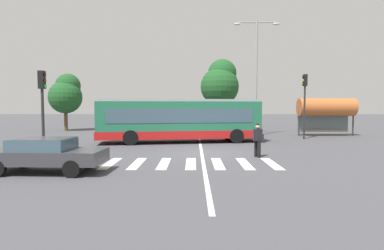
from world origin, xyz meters
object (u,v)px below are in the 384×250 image
at_px(parked_car_charcoal, 244,124).
at_px(background_tree_left, 66,94).
at_px(foreground_sedan, 45,153).
at_px(background_tree_right, 220,83).
at_px(city_transit_bus, 180,120).
at_px(bus_stop_shelter, 326,108).
at_px(parked_car_black, 189,125).
at_px(twin_arm_street_lamp, 256,67).
at_px(traffic_light_near_corner, 42,99).
at_px(pedestrian_crossing_street, 258,138).
at_px(parked_car_silver, 217,124).
at_px(traffic_light_far_corner, 305,96).

distance_m(parked_car_charcoal, background_tree_left, 18.57).
distance_m(foreground_sedan, background_tree_right, 28.28).
bearing_deg(background_tree_left, city_transit_bus, -40.45).
xyz_separation_m(parked_car_charcoal, bus_stop_shelter, (6.47, -3.83, 1.65)).
bearing_deg(parked_car_black, city_transit_bus, -93.56).
bearing_deg(twin_arm_street_lamp, foreground_sedan, -126.33).
relative_size(traffic_light_near_corner, background_tree_right, 0.53).
bearing_deg(traffic_light_near_corner, bus_stop_shelter, 30.87).
height_order(city_transit_bus, pedestrian_crossing_street, city_transit_bus).
bearing_deg(parked_car_silver, foreground_sedan, -113.10).
bearing_deg(bus_stop_shelter, parked_car_charcoal, 149.37).
xyz_separation_m(foreground_sedan, parked_car_black, (5.33, 18.63, 0.00)).
distance_m(parked_car_silver, background_tree_right, 8.74).
xyz_separation_m(foreground_sedan, parked_car_silver, (8.12, 19.03, 0.00)).
xyz_separation_m(parked_car_silver, twin_arm_street_lamp, (3.06, -3.83, 5.17)).
distance_m(foreground_sedan, background_tree_left, 22.19).
height_order(traffic_light_near_corner, background_tree_right, background_tree_right).
xyz_separation_m(parked_car_silver, parked_car_charcoal, (2.67, -0.02, 0.00)).
xyz_separation_m(parked_car_charcoal, traffic_light_far_corner, (3.63, -6.54, 2.59)).
distance_m(twin_arm_street_lamp, background_tree_left, 19.53).
xyz_separation_m(parked_car_silver, traffic_light_far_corner, (6.31, -6.56, 2.59)).
bearing_deg(foreground_sedan, bus_stop_shelter, 41.33).
distance_m(city_transit_bus, traffic_light_near_corner, 9.37).
bearing_deg(background_tree_right, traffic_light_far_corner, -68.89).
distance_m(pedestrian_crossing_street, parked_car_silver, 15.34).
xyz_separation_m(city_transit_bus, parked_car_black, (0.52, 8.41, -0.82)).
xyz_separation_m(twin_arm_street_lamp, background_tree_left, (-18.63, 5.48, -2.11)).
distance_m(city_transit_bus, parked_car_black, 8.47).
bearing_deg(background_tree_right, parked_car_black, -115.58).
height_order(traffic_light_far_corner, twin_arm_street_lamp, twin_arm_street_lamp).
height_order(parked_car_black, parked_car_silver, same).
height_order(traffic_light_far_corner, background_tree_right, background_tree_right).
relative_size(pedestrian_crossing_street, traffic_light_far_corner, 0.34).
xyz_separation_m(foreground_sedan, traffic_light_near_corner, (-1.84, 3.76, 2.18)).
bearing_deg(city_transit_bus, parked_car_silver, 69.42).
height_order(foreground_sedan, parked_car_charcoal, same).
bearing_deg(parked_car_black, foreground_sedan, -105.97).
bearing_deg(traffic_light_near_corner, pedestrian_crossing_street, -0.22).
bearing_deg(traffic_light_near_corner, parked_car_silver, 56.90).
distance_m(parked_car_black, parked_car_charcoal, 5.47).
bearing_deg(background_tree_left, traffic_light_near_corner, -71.64).
bearing_deg(parked_car_charcoal, bus_stop_shelter, -30.63).
relative_size(bus_stop_shelter, background_tree_left, 0.80).
relative_size(parked_car_charcoal, background_tree_right, 0.55).
bearing_deg(bus_stop_shelter, pedestrian_crossing_street, -125.66).
relative_size(twin_arm_street_lamp, background_tree_right, 1.19).
height_order(foreground_sedan, twin_arm_street_lamp, twin_arm_street_lamp).
relative_size(city_transit_bus, background_tree_left, 1.98).
bearing_deg(background_tree_left, foreground_sedan, -70.19).
bearing_deg(bus_stop_shelter, background_tree_right, 126.21).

